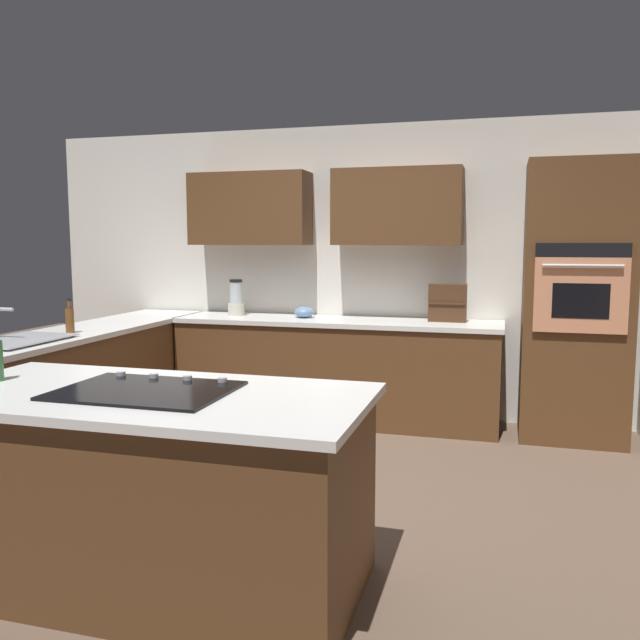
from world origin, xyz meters
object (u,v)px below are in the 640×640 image
cooktop (146,390)px  sink_unit (17,340)px  mixing_bowl (304,312)px  wall_oven (576,302)px  dish_soap_bottle (70,319)px  blender (236,300)px  spice_rack (448,303)px

cooktop → sink_unit: bearing=-33.7°
sink_unit → mixing_bowl: sink_unit is taller
sink_unit → mixing_bowl: (-1.43, -1.90, 0.03)m
wall_oven → dish_soap_bottle: size_ratio=8.42×
sink_unit → cooktop: (-1.60, 1.06, -0.01)m
sink_unit → blender: blender is taller
spice_rack → cooktop: bearing=70.2°
wall_oven → sink_unit: 4.12m
wall_oven → dish_soap_bottle: (3.62, 1.37, -0.10)m
blender → spice_rack: (-1.90, -0.04, 0.02)m
blender → mixing_bowl: blender is taller
cooktop → blender: size_ratio=2.30×
wall_oven → mixing_bowl: wall_oven is taller
mixing_bowl → cooktop: bearing=93.3°
cooktop → dish_soap_bottle: (1.54, -1.54, 0.09)m
sink_unit → cooktop: size_ratio=0.92×
blender → cooktop: bearing=105.5°
sink_unit → dish_soap_bottle: size_ratio=2.69×
wall_oven → blender: size_ratio=6.63×
cooktop → dish_soap_bottle: 2.18m
cooktop → blender: bearing=-74.5°
cooktop → mixing_bowl: mixing_bowl is taller
dish_soap_bottle → wall_oven: bearing=-159.3°
dish_soap_bottle → spice_rack: bearing=-151.0°
wall_oven → cooktop: wall_oven is taller
spice_rack → dish_soap_bottle: (2.62, 1.45, -0.06)m
dish_soap_bottle → cooktop: bearing=134.9°
mixing_bowl → spice_rack: (-1.25, -0.04, 0.11)m
sink_unit → spice_rack: (-2.68, -1.93, 0.14)m
wall_oven → dish_soap_bottle: bearing=20.7°
blender → mixing_bowl: size_ratio=1.84×
blender → dish_soap_bottle: (0.72, 1.42, -0.04)m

